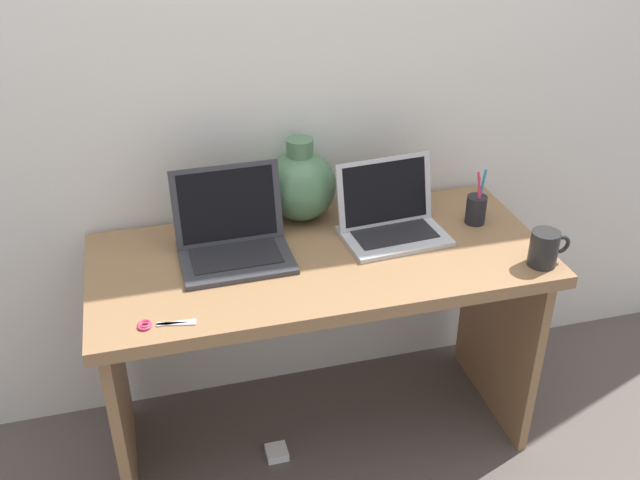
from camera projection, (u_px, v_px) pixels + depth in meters
The scene contains 10 objects.
ground_plane at pixel (320, 432), 2.51m from camera, with size 6.00×6.00×0.00m, color #564C47.
back_wall at pixel (291, 62), 2.18m from camera, with size 4.40×0.04×2.40m, color silver.
desk at pixel (320, 299), 2.22m from camera, with size 1.34×0.60×0.72m.
laptop_left at pixel (232, 233), 2.12m from camera, with size 0.33×0.26×0.25m.
laptop_right at pixel (390, 215), 2.23m from camera, with size 0.33×0.24×0.22m.
green_vase at pixel (300, 184), 2.29m from camera, with size 0.23×0.23×0.27m.
coffee_mug at pixel (545, 248), 2.07m from camera, with size 0.12×0.08×0.11m.
pen_cup at pixel (476, 209), 2.29m from camera, with size 0.06×0.06×0.19m.
scissors at pixel (156, 324), 1.84m from camera, with size 0.15×0.05×0.01m.
power_brick at pixel (277, 452), 2.41m from camera, with size 0.07×0.07×0.03m, color white.
Camera 1 is at (-0.47, -1.76, 1.84)m, focal length 40.76 mm.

